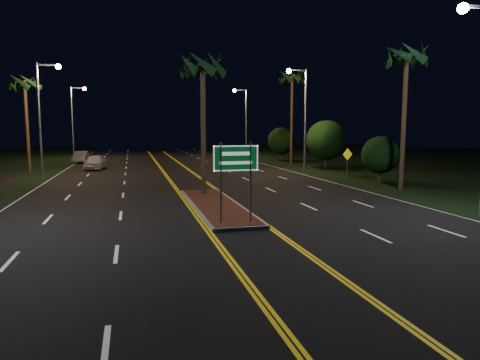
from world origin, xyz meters
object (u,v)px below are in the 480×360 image
object	(u,v)px
palm_right_near	(407,56)
car_near	(95,161)
highway_sign	(236,166)
palm_median	(203,66)
palm_left_far	(24,83)
shrub_near	(380,155)
streetlight_left_mid	(44,106)
streetlight_right_mid	(301,108)
palm_right_far	(292,78)
shrub_far	(281,141)
car_far	(81,156)
warning_sign	(347,158)
shrub_mid	(326,140)
median_island	(216,205)
streetlight_left_far	(75,114)
streetlight_right_far	(243,115)

from	to	relation	value
palm_right_near	car_near	distance (m)	28.46
palm_right_near	highway_sign	bearing A→B (deg)	-150.05
palm_median	palm_right_near	distance (m)	12.55
palm_right_near	palm_left_far	bearing A→B (deg)	144.57
highway_sign	shrub_near	world-z (taller)	highway_sign
streetlight_left_mid	streetlight_right_mid	size ratio (longest dim) A/B	1.00
streetlight_left_mid	palm_right_near	bearing A→B (deg)	-31.20
shrub_near	palm_right_far	bearing A→B (deg)	92.51
streetlight_right_mid	shrub_far	size ratio (longest dim) A/B	2.27
palm_median	car_far	bearing A→B (deg)	109.12
palm_right_near	warning_sign	xyz separation A→B (m)	(0.42, 7.78, -6.77)
shrub_mid	car_near	bearing A→B (deg)	166.65
palm_left_far	car_far	distance (m)	12.57
median_island	shrub_mid	world-z (taller)	shrub_mid
warning_sign	palm_left_far	bearing A→B (deg)	147.57
streetlight_left_far	streetlight_right_mid	world-z (taller)	same
car_far	warning_sign	distance (m)	30.14
palm_median	shrub_near	size ratio (longest dim) A/B	2.52
palm_right_near	shrub_far	size ratio (longest dim) A/B	2.35
palm_left_far	palm_right_far	world-z (taller)	palm_right_far
median_island	palm_right_near	xyz separation A→B (m)	(12.50, 3.00, 8.13)
palm_left_far	shrub_mid	distance (m)	27.56
streetlight_right_far	palm_median	world-z (taller)	streetlight_right_far
streetlight_right_far	shrub_mid	xyz separation A→B (m)	(3.39, -18.00, -2.93)
palm_median	shrub_far	xyz separation A→B (m)	(13.80, 25.50, -4.94)
highway_sign	palm_right_near	size ratio (longest dim) A/B	0.34
streetlight_left_mid	streetlight_right_far	bearing A→B (deg)	40.30
highway_sign	palm_left_far	xyz separation A→B (m)	(-12.80, 25.20, 5.34)
palm_left_far	car_far	world-z (taller)	palm_left_far
median_island	warning_sign	distance (m)	16.89
streetlight_left_mid	palm_right_near	xyz separation A→B (m)	(23.11, -14.00, 2.56)
streetlight_right_far	palm_right_near	size ratio (longest dim) A/B	0.97
highway_sign	streetlight_left_far	bearing A→B (deg)	104.44
median_island	palm_right_far	bearing A→B (deg)	60.90
median_island	car_near	world-z (taller)	car_near
highway_sign	streetlight_right_far	world-z (taller)	streetlight_right_far
palm_right_far	shrub_far	world-z (taller)	palm_right_far
warning_sign	car_far	bearing A→B (deg)	127.32
highway_sign	streetlight_right_mid	distance (m)	22.18
median_island	streetlight_left_far	size ratio (longest dim) A/B	1.14
streetlight_right_mid	palm_right_near	world-z (taller)	palm_right_near
streetlight_left_mid	warning_sign	world-z (taller)	streetlight_left_mid
palm_right_near	palm_median	bearing A→B (deg)	177.71
warning_sign	streetlight_left_mid	bearing A→B (deg)	154.43
car_near	car_far	distance (m)	9.12
highway_sign	palm_left_far	bearing A→B (deg)	116.92
highway_sign	shrub_mid	world-z (taller)	shrub_mid
highway_sign	car_near	xyz separation A→B (m)	(-7.31, 26.26, -1.59)
median_island	streetlight_right_mid	size ratio (longest dim) A/B	1.14
streetlight_left_far	streetlight_right_far	xyz separation A→B (m)	(21.23, -2.00, 0.00)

